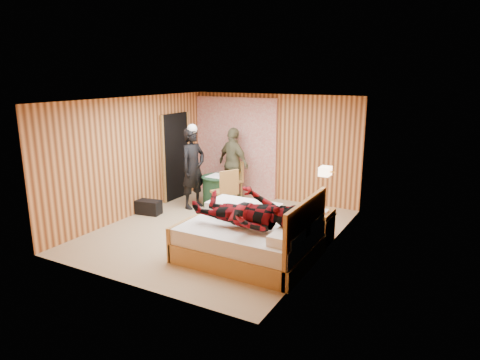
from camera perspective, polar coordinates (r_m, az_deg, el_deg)
The scene contains 23 objects.
floor at distance 8.37m, azimuth -2.81°, elevation -6.69°, with size 4.20×5.00×0.01m, color tan.
ceiling at distance 7.84m, azimuth -3.03°, elevation 10.65°, with size 4.20×5.00×0.01m, color silver.
wall_back at distance 10.18m, azimuth 4.53°, elevation 4.34°, with size 4.20×0.02×2.50m, color #ECA15A.
wall_left at distance 9.27m, azimuth -14.03°, elevation 3.00°, with size 0.02×5.00×2.50m, color #ECA15A.
wall_right at distance 7.16m, azimuth 11.53°, elevation -0.09°, with size 0.02×5.00×2.50m, color #ECA15A.
curtain at distance 10.58m, azimuth -0.59°, elevation 4.48°, with size 2.20×0.08×2.40m, color beige.
doorway at distance 10.34m, azimuth -8.54°, elevation 3.11°, with size 0.06×0.90×2.05m, color black.
wall_lamp at distance 7.62m, azimuth 11.31°, elevation 1.16°, with size 0.26×0.24×0.16m.
bed at distance 7.10m, azimuth 1.56°, elevation -7.75°, with size 2.11×1.66×1.14m.
nightstand at distance 7.83m, azimuth 10.45°, elevation -6.04°, with size 0.45×0.61×0.59m.
round_table at distance 9.77m, azimuth -2.80°, elevation -1.43°, with size 0.80×0.80×0.71m.
chair_far at distance 10.23m, azimuth -0.83°, elevation 0.37°, with size 0.53×0.53×0.93m.
chair_near at distance 9.09m, azimuth -1.83°, elevation -1.15°, with size 0.61×0.61×1.00m.
duffel_bag at distance 9.45m, azimuth -12.09°, elevation -3.57°, with size 0.53×0.29×0.30m, color black.
sneaker_left at distance 9.06m, azimuth -3.27°, elevation -4.61°, with size 0.30×0.12×0.13m, color white.
sneaker_right at distance 9.56m, azimuth -2.02°, elevation -3.67°, with size 0.24×0.10×0.11m, color white.
woman_standing at distance 9.57m, azimuth -6.25°, elevation 1.57°, with size 0.66×0.43×1.81m, color black.
man_at_table at distance 10.20m, azimuth -0.87°, elevation 2.19°, with size 1.01×0.42×1.72m, color brown.
man_on_bed at distance 6.67m, azimuth 0.92°, elevation -3.08°, with size 1.77×0.67×0.86m, color maroon.
book_lower at distance 7.68m, azimuth 10.43°, elevation -4.08°, with size 0.17×0.22×0.02m, color white.
book_upper at distance 7.68m, azimuth 10.44°, elevation -3.94°, with size 0.16×0.22×0.02m, color white.
cup_nightstand at distance 7.84m, azimuth 10.87°, elevation -3.47°, with size 0.10×0.10×0.09m, color white.
cup_table at distance 9.57m, azimuth -2.48°, elevation 0.72°, with size 0.12×0.12×0.10m, color white.
Camera 1 is at (4.13, -6.64, 2.97)m, focal length 32.00 mm.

